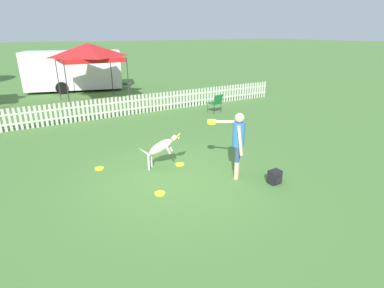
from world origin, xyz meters
name	(u,v)px	position (x,y,z in m)	size (l,w,h in m)	color
ground_plane	(177,180)	(0.00, 0.00, 0.00)	(240.00, 240.00, 0.00)	#4C7A38
handler_person	(237,138)	(1.30, -0.57, 1.01)	(0.64, 1.05, 1.61)	beige
leaping_dog	(161,147)	(-0.06, 0.70, 0.62)	(0.92, 0.89, 1.03)	beige
frisbee_near_handler	(160,193)	(-0.64, -0.42, 0.01)	(0.24, 0.24, 0.02)	yellow
frisbee_near_dog	(99,168)	(-1.46, 1.55, 0.01)	(0.24, 0.24, 0.02)	yellow
frisbee_midfield	(180,164)	(0.47, 0.72, 0.01)	(0.24, 0.24, 0.02)	yellow
backpack_on_grass	(275,177)	(1.89, -1.32, 0.16)	(0.28, 0.25, 0.32)	black
picket_fence	(104,108)	(0.00, 6.33, 0.42)	(17.59, 0.04, 0.83)	beige
folding_chair_center	(216,102)	(4.44, 4.80, 0.48)	(0.56, 0.58, 0.81)	#333338
canopy_tent_secondary	(89,52)	(0.38, 9.80, 2.42)	(2.83, 2.83, 2.85)	#333338
equipment_trailer	(74,70)	(0.24, 13.64, 1.22)	(6.29, 3.53, 2.29)	white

